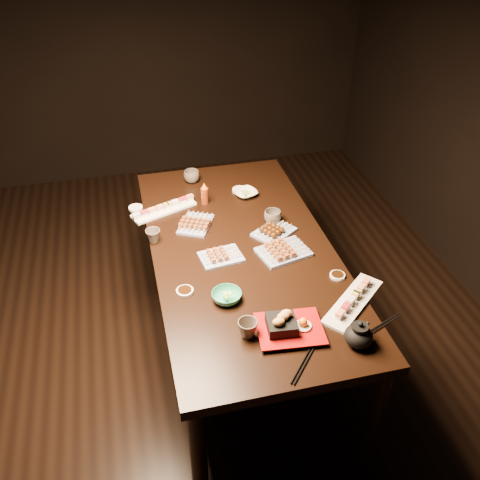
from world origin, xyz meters
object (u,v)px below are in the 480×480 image
edamame_bowl_cream (245,193)px  tempura_tray (290,323)px  sushi_platter_near (353,299)px  yakitori_plate_left (196,221)px  sushi_platter_far (164,207)px  yakitori_plate_center (221,254)px  teacup_mid_right (273,217)px  teapot (359,334)px  condiment_bottle (205,193)px  teacup_far_left (153,236)px  edamame_bowl_green (227,297)px  dining_table (242,304)px  teacup_far_right (192,177)px  yakitori_plate_right (284,248)px  teacup_near_left (248,329)px

edamame_bowl_cream → tempura_tray: bearing=-94.6°
sushi_platter_near → yakitori_plate_left: 0.96m
sushi_platter_far → yakitori_plate_center: yakitori_plate_center is taller
teacup_mid_right → teapot: size_ratio=0.67×
teacup_mid_right → condiment_bottle: 0.43m
tempura_tray → teacup_far_left: size_ratio=3.59×
yakitori_plate_center → edamame_bowl_green: 0.31m
edamame_bowl_cream → teacup_far_left: size_ratio=1.70×
yakitori_plate_left → yakitori_plate_center: bearing=-140.7°
yakitori_plate_left → edamame_bowl_cream: bearing=-28.3°
dining_table → sushi_platter_far: 0.69m
teacup_mid_right → condiment_bottle: (-0.32, 0.28, 0.03)m
edamame_bowl_green → teacup_far_right: size_ratio=1.44×
yakitori_plate_left → teacup_far_left: teacup_far_left is taller
dining_table → yakitori_plate_left: bearing=108.8°
edamame_bowl_green → yakitori_plate_right: bearing=37.8°
tempura_tray → teacup_far_left: 0.91m
yakitori_plate_center → edamame_bowl_green: bearing=-104.9°
condiment_bottle → tempura_tray: bearing=-81.8°
teacup_near_left → teacup_far_left: size_ratio=1.10×
teacup_mid_right → teacup_far_left: 0.64m
sushi_platter_far → edamame_bowl_green: 0.82m
sushi_platter_far → yakitori_plate_center: (0.22, -0.50, 0.00)m
edamame_bowl_cream → teacup_mid_right: (0.07, -0.31, 0.02)m
tempura_tray → teapot: bearing=-21.9°
teacup_far_right → yakitori_plate_center: bearing=-89.0°
teacup_near_left → teacup_mid_right: 0.85m
sushi_platter_near → teapot: 0.25m
tempura_tray → teacup_far_right: bearing=103.7°
dining_table → yakitori_plate_center: yakitori_plate_center is taller
yakitori_plate_center → yakitori_plate_left: bearing=95.2°
teacup_mid_right → teacup_far_left: size_ratio=1.21×
edamame_bowl_green → teacup_far_right: bearing=88.7°
yakitori_plate_center → condiment_bottle: bearing=80.3°
sushi_platter_far → edamame_bowl_cream: bearing=164.5°
yakitori_plate_right → teapot: (0.11, -0.65, 0.03)m
teacup_near_left → teacup_far_right: bearing=90.5°
dining_table → tempura_tray: 0.74m
dining_table → teacup_far_right: teacup_far_right is taller
yakitori_plate_center → teacup_mid_right: size_ratio=2.20×
teacup_far_left → teapot: (0.73, -0.91, 0.02)m
tempura_tray → teacup_near_left: 0.18m
teacup_near_left → teapot: bearing=-19.5°
teacup_mid_right → teacup_far_right: teacup_far_right is taller
dining_table → sushi_platter_near: 0.75m
sushi_platter_near → edamame_bowl_green: 0.56m
dining_table → teacup_far_right: size_ratio=19.21×
sushi_platter_near → teacup_far_left: teacup_far_left is taller
teacup_far_left → teacup_near_left: bearing=-68.1°
dining_table → sushi_platter_far: bearing=109.7°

